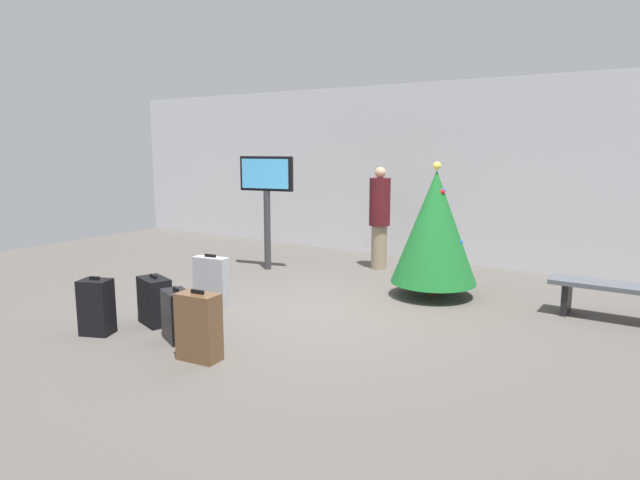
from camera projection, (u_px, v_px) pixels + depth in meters
The scene contains 11 objects.
ground_plane at pixel (315, 312), 7.46m from camera, with size 16.00×16.00×0.00m, color #514C47.
back_wall at pixel (437, 173), 10.65m from camera, with size 16.00×0.20×3.39m, color silver.
holiday_tree at pixel (435, 227), 8.11m from camera, with size 1.25×1.25×1.98m.
flight_info_kiosk at pixel (267, 189), 9.87m from camera, with size 1.00×0.29×2.03m.
waiting_bench at pixel (622, 294), 7.02m from camera, with size 1.71×0.44×0.48m.
traveller_0 at pixel (380, 216), 10.00m from camera, with size 0.49×0.49×1.84m.
suitcase_0 at pixel (199, 327), 5.76m from camera, with size 0.47×0.29×0.75m.
suitcase_1 at pixel (155, 301), 6.94m from camera, with size 0.53×0.41×0.63m.
suitcase_2 at pixel (96, 307), 6.56m from camera, with size 0.42×0.37×0.70m.
suitcase_3 at pixel (211, 281), 7.75m from camera, with size 0.52×0.25×0.73m.
suitcase_4 at pixel (177, 316), 6.35m from camera, with size 0.47×0.40×0.62m.
Camera 1 is at (4.02, -5.97, 2.20)m, focal length 31.26 mm.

